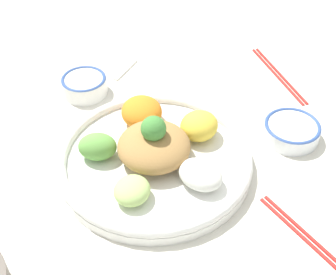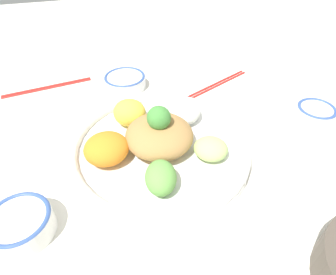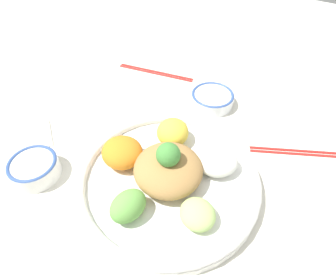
{
  "view_description": "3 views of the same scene",
  "coord_description": "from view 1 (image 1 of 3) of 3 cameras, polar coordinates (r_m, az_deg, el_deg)",
  "views": [
    {
      "loc": [
        -0.08,
        -0.61,
        0.64
      ],
      "look_at": [
        0.04,
        0.04,
        0.03
      ],
      "focal_mm": 50.0,
      "sensor_mm": 36.0,
      "label": 1
    },
    {
      "loc": [
        -0.4,
        0.09,
        0.41
      ],
      "look_at": [
        0.03,
        -0.02,
        0.02
      ],
      "focal_mm": 30.0,
      "sensor_mm": 36.0,
      "label": 2
    },
    {
      "loc": [
        -0.28,
        -0.17,
        0.48
      ],
      "look_at": [
        0.06,
        0.03,
        0.08
      ],
      "focal_mm": 30.0,
      "sensor_mm": 36.0,
      "label": 3
    }
  ],
  "objects": [
    {
      "name": "rice_bowl_blue",
      "position": [
        1.06,
        -10.16,
        6.38
      ],
      "size": [
        0.1,
        0.1,
        0.04
      ],
      "color": "white",
      "rests_on": "ground_plane"
    },
    {
      "name": "salad_platter",
      "position": [
        0.87,
        -1.65,
        -1.95
      ],
      "size": [
        0.37,
        0.37,
        0.12
      ],
      "color": "white",
      "rests_on": "ground_plane"
    },
    {
      "name": "chopsticks_pair_far",
      "position": [
        1.14,
        13.34,
        7.51
      ],
      "size": [
        0.06,
        0.24,
        0.01
      ],
      "rotation": [
        0.0,
        0.0,
        1.73
      ],
      "color": "red",
      "rests_on": "ground_plane"
    },
    {
      "name": "sauce_bowl_red",
      "position": [
        0.96,
        14.84,
        0.86
      ],
      "size": [
        0.11,
        0.11,
        0.04
      ],
      "color": "white",
      "rests_on": "ground_plane"
    },
    {
      "name": "chopsticks_pair_near",
      "position": [
        0.81,
        17.36,
        -12.16
      ],
      "size": [
        0.11,
        0.22,
        0.01
      ],
      "rotation": [
        0.0,
        0.0,
        2.0
      ],
      "color": "red",
      "rests_on": "ground_plane"
    },
    {
      "name": "ground_plane",
      "position": [
        0.89,
        -2.18,
        -3.47
      ],
      "size": [
        2.4,
        2.4,
        0.0
      ],
      "primitive_type": "plane",
      "color": "silver"
    },
    {
      "name": "serving_spoon_main",
      "position": [
        1.16,
        -4.06,
        9.39
      ],
      "size": [
        0.11,
        0.13,
        0.01
      ],
      "rotation": [
        0.0,
        0.0,
        4.06
      ],
      "color": "beige",
      "rests_on": "ground_plane"
    }
  ]
}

